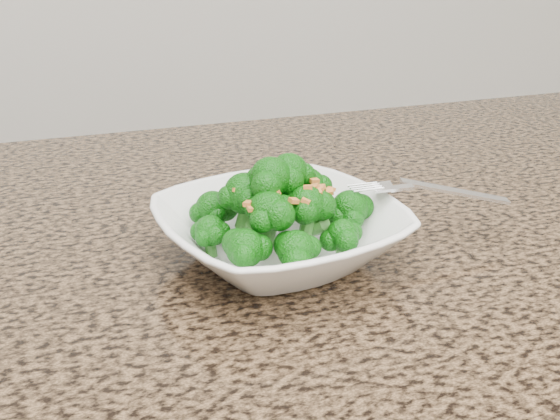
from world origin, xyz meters
name	(u,v)px	position (x,y,z in m)	size (l,w,h in m)	color
granite_counter	(169,324)	(0.00, 0.30, 0.89)	(1.64, 1.04, 0.03)	brown
bowl	(280,234)	(0.11, 0.35, 0.93)	(0.22, 0.22, 0.05)	white
broccoli_pile	(280,172)	(0.11, 0.35, 0.99)	(0.19, 0.19, 0.07)	#0E620B
garlic_topping	(280,133)	(0.11, 0.35, 1.02)	(0.11, 0.11, 0.01)	orange
fork	(405,187)	(0.24, 0.35, 0.96)	(0.18, 0.03, 0.01)	silver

